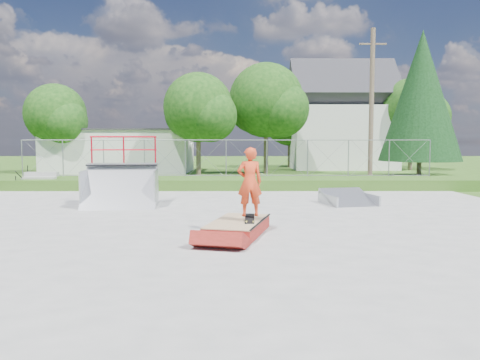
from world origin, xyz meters
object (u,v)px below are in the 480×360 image
Objects in this scene: quarter_pipe at (120,172)px; skater at (250,185)px; grind_box at (238,228)px; flat_bank_ramp at (349,198)px.

quarter_pipe reaches higher than skater.
grind_box is 1.55× the size of skater.
quarter_pipe is 1.49× the size of skater.
flat_bank_ramp is at bearing -132.22° from skater.
skater is at bearing -136.26° from flat_bank_ramp.
grind_box is 6.24m from quarter_pipe.
grind_box is 1.05m from skater.
quarter_pipe is (-3.95, 4.73, 1.02)m from grind_box.
skater is (0.27, -0.05, 1.02)m from grind_box.
quarter_pipe is 6.37m from skater.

